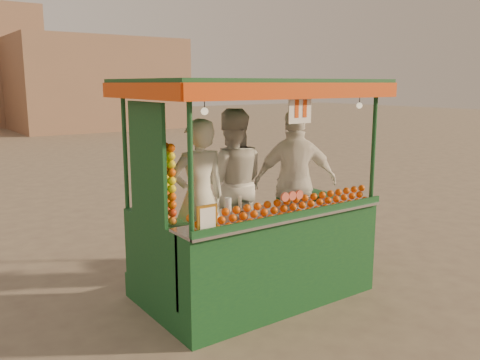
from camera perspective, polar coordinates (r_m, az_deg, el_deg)
ground at (r=6.11m, az=-0.07°, el=-13.69°), size 90.00×90.00×0.00m
building_right at (r=30.30m, az=-15.97°, el=10.42°), size 9.00×6.00×5.00m
juice_cart at (r=5.95m, az=1.47°, el=-5.72°), size 2.85×1.85×2.59m
vendor_left at (r=5.90m, az=-4.72°, el=-2.02°), size 0.72×0.52×1.85m
vendor_middle at (r=6.52m, az=-0.98°, el=-0.38°), size 1.17×1.08×1.93m
vendor_right at (r=6.68m, az=6.29°, el=-0.28°), size 1.21×0.91×1.91m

